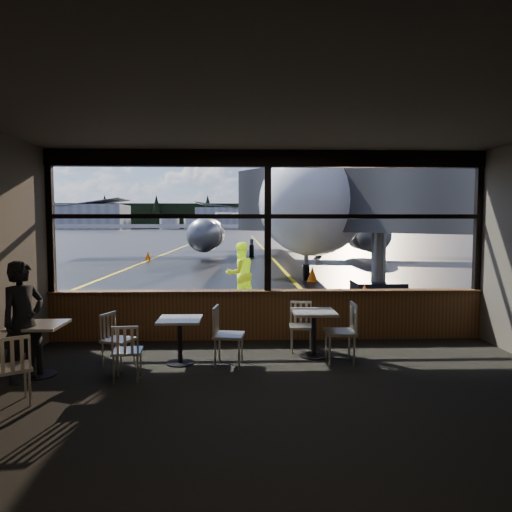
{
  "coord_description": "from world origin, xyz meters",
  "views": [
    {
      "loc": [
        -0.5,
        -8.4,
        2.16
      ],
      "look_at": [
        -0.18,
        1.0,
        1.5
      ],
      "focal_mm": 32.0,
      "sensor_mm": 36.0,
      "label": 1
    }
  ],
  "objects": [
    {
      "name": "ground_plane",
      "position": [
        0.0,
        120.0,
        0.0
      ],
      "size": [
        520.0,
        520.0,
        0.0
      ],
      "primitive_type": "plane",
      "color": "black",
      "rests_on": "ground"
    },
    {
      "name": "carpet_floor",
      "position": [
        0.0,
        -3.0,
        0.01
      ],
      "size": [
        8.0,
        6.0,
        0.01
      ],
      "primitive_type": "cube",
      "color": "black",
      "rests_on": "ground"
    },
    {
      "name": "ceiling",
      "position": [
        0.0,
        -3.0,
        3.5
      ],
      "size": [
        8.0,
        6.0,
        0.04
      ],
      "primitive_type": "cube",
      "color": "#38332D",
      "rests_on": "ground"
    },
    {
      "name": "wall_back",
      "position": [
        0.0,
        -6.0,
        1.75
      ],
      "size": [
        8.0,
        0.04,
        3.5
      ],
      "primitive_type": "cube",
      "color": "#4C463D",
      "rests_on": "ground"
    },
    {
      "name": "window_sill",
      "position": [
        0.0,
        0.0,
        0.45
      ],
      "size": [
        8.0,
        0.28,
        0.9
      ],
      "primitive_type": "cube",
      "color": "#4D2E17",
      "rests_on": "ground"
    },
    {
      "name": "window_header",
      "position": [
        0.0,
        0.0,
        3.35
      ],
      "size": [
        8.0,
        0.18,
        0.3
      ],
      "primitive_type": "cube",
      "color": "black",
      "rests_on": "ground"
    },
    {
      "name": "mullion_left",
      "position": [
        -3.95,
        0.0,
        2.2
      ],
      "size": [
        0.12,
        0.12,
        2.6
      ],
      "primitive_type": "cube",
      "color": "black",
      "rests_on": "ground"
    },
    {
      "name": "mullion_centre",
      "position": [
        0.0,
        0.0,
        2.2
      ],
      "size": [
        0.12,
        0.12,
        2.6
      ],
      "primitive_type": "cube",
      "color": "black",
      "rests_on": "ground"
    },
    {
      "name": "mullion_right",
      "position": [
        3.95,
        0.0,
        2.2
      ],
      "size": [
        0.12,
        0.12,
        2.6
      ],
      "primitive_type": "cube",
      "color": "black",
      "rests_on": "ground"
    },
    {
      "name": "window_transom",
      "position": [
        0.0,
        0.0,
        2.3
      ],
      "size": [
        8.0,
        0.1,
        0.08
      ],
      "primitive_type": "cube",
      "color": "black",
      "rests_on": "ground"
    },
    {
      "name": "airliner",
      "position": [
        2.42,
        20.71,
        5.33
      ],
      "size": [
        30.24,
        35.86,
        10.67
      ],
      "primitive_type": null,
      "rotation": [
        0.0,
        0.0,
        -0.03
      ],
      "color": "white",
      "rests_on": "ground_plane"
    },
    {
      "name": "jet_bridge",
      "position": [
        3.6,
        5.5,
        2.52
      ],
      "size": [
        9.44,
        11.54,
        5.03
      ],
      "primitive_type": null,
      "color": "#2F2F31",
      "rests_on": "ground_plane"
    },
    {
      "name": "cafe_table_near",
      "position": [
        0.69,
        -1.15,
        0.38
      ],
      "size": [
        0.69,
        0.69,
        0.75
      ],
      "primitive_type": null,
      "color": "#A19C94",
      "rests_on": "carpet_floor"
    },
    {
      "name": "cafe_table_mid",
      "position": [
        -1.44,
        -1.46,
        0.36
      ],
      "size": [
        0.65,
        0.65,
        0.71
      ],
      "primitive_type": null,
      "color": "#9A968D",
      "rests_on": "carpet_floor"
    },
    {
      "name": "cafe_table_left",
      "position": [
        -3.36,
        -1.96,
        0.38
      ],
      "size": [
        0.69,
        0.69,
        0.75
      ],
      "primitive_type": null,
      "color": "gray",
      "rests_on": "carpet_floor"
    },
    {
      "name": "chair_near_e",
      "position": [
        1.04,
        -1.5,
        0.48
      ],
      "size": [
        0.54,
        0.54,
        0.96
      ],
      "primitive_type": null,
      "rotation": [
        0.0,
        0.0,
        1.54
      ],
      "color": "#B4AFA2",
      "rests_on": "carpet_floor"
    },
    {
      "name": "chair_near_w",
      "position": [
        -0.68,
        -1.58,
        0.46
      ],
      "size": [
        0.57,
        0.57,
        0.93
      ],
      "primitive_type": null,
      "rotation": [
        0.0,
        0.0,
        -1.7
      ],
      "color": "#BAB5A8",
      "rests_on": "carpet_floor"
    },
    {
      "name": "chair_near_n",
      "position": [
        0.53,
        -0.84,
        0.42
      ],
      "size": [
        0.49,
        0.49,
        0.85
      ],
      "primitive_type": null,
      "rotation": [
        0.0,
        0.0,
        3.08
      ],
      "color": "#B8B2A6",
      "rests_on": "carpet_floor"
    },
    {
      "name": "chair_mid_s",
      "position": [
        -2.06,
        -2.2,
        0.41
      ],
      "size": [
        0.48,
        0.48,
        0.81
      ],
      "primitive_type": null,
      "rotation": [
        0.0,
        0.0,
        0.09
      ],
      "color": "#ABA69A",
      "rests_on": "carpet_floor"
    },
    {
      "name": "chair_mid_w",
      "position": [
        -2.33,
        -1.62,
        0.42
      ],
      "size": [
        0.59,
        0.59,
        0.83
      ],
      "primitive_type": null,
      "rotation": [
        0.0,
        0.0,
        -1.95
      ],
      "color": "#B0AB9E",
      "rests_on": "carpet_floor"
    },
    {
      "name": "chair_left_s",
      "position": [
        -3.23,
        -3.02,
        0.44
      ],
      "size": [
        0.66,
        0.66,
        0.88
      ],
      "primitive_type": null,
      "rotation": [
        0.0,
        0.0,
        0.57
      ],
      "color": "#BDB7AB",
      "rests_on": "carpet_floor"
    },
    {
      "name": "passenger",
      "position": [
        -3.46,
        -2.18,
        0.83
      ],
      "size": [
        0.66,
        0.73,
        1.66
      ],
      "primitive_type": "imported",
      "rotation": [
        0.0,
        0.0,
        1.03
      ],
      "color": "black",
      "rests_on": "carpet_floor"
    },
    {
      "name": "ground_crew",
      "position": [
        -0.51,
        3.65,
        0.84
      ],
      "size": [
        1.02,
        0.95,
        1.68
      ],
      "primitive_type": "imported",
      "rotation": [
        0.0,
        0.0,
        3.63
      ],
      "color": "#BFF219",
      "rests_on": "ground_plane"
    },
    {
      "name": "cone_nose",
      "position": [
        2.19,
        8.55,
        0.28
      ],
      "size": [
        0.4,
        0.4,
        0.56
      ],
      "primitive_type": "cone",
      "color": "#FC4107",
      "rests_on": "ground_plane"
    },
    {
      "name": "cone_wing",
      "position": [
        -6.04,
        18.9,
        0.27
      ],
      "size": [
        0.39,
        0.39,
        0.55
      ],
      "primitive_type": "cone",
      "color": "#DD3907",
      "rests_on": "ground_plane"
    },
    {
      "name": "hangar_left",
      "position": [
        -70.0,
        180.0,
        5.5
      ],
      "size": [
        45.0,
        18.0,
        11.0
      ],
      "primitive_type": null,
      "color": "silver",
      "rests_on": "ground_plane"
    },
    {
      "name": "hangar_mid",
      "position": [
        0.0,
        185.0,
        5.0
      ],
      "size": [
        38.0,
        15.0,
        10.0
      ],
      "primitive_type": null,
      "color": "silver",
      "rests_on": "ground_plane"
    },
    {
      "name": "hangar_right",
      "position": [
        60.0,
        178.0,
        6.0
      ],
      "size": [
        50.0,
        20.0,
        12.0
      ],
      "primitive_type": null,
      "color": "silver",
      "rests_on": "ground_plane"
    },
    {
      "name": "fuel_tank_a",
      "position": [
        -30.0,
        182.0,
        3.0
      ],
      "size": [
        8.0,
        8.0,
        6.0
      ],
      "primitive_type": "cylinder",
      "color": "silver",
      "rests_on": "ground_plane"
    },
    {
      "name": "fuel_tank_b",
      "position": [
        -20.0,
        182.0,
        3.0
      ],
      "size": [
        8.0,
        8.0,
        6.0
      ],
      "primitive_type": "cylinder",
      "color": "silver",
      "rests_on": "ground_plane"
    },
    {
      "name": "fuel_tank_c",
      "position": [
        -10.0,
        182.0,
        3.0
      ],
      "size": [
        8.0,
        8.0,
        6.0
      ],
      "primitive_type": "cylinder",
      "color": "silver",
      "rests_on": "ground_plane"
    },
    {
      "name": "treeline",
      "position": [
        0.0,
        210.0,
        6.0
      ],
      "size": [
        360.0,
        3.0,
        12.0
      ],
      "primitive_type": "cube",
      "color": "black",
      "rests_on": "ground_plane"
    },
    {
      "name": "cone_extra",
      "position": [
        2.88,
        3.81,
        0.26
      ],
      "size": [
        0.38,
        0.38,
        0.53
      ],
      "primitive_type": "cone",
      "color": "#E14607",
      "rests_on": "ground_plane"
    }
  ]
}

